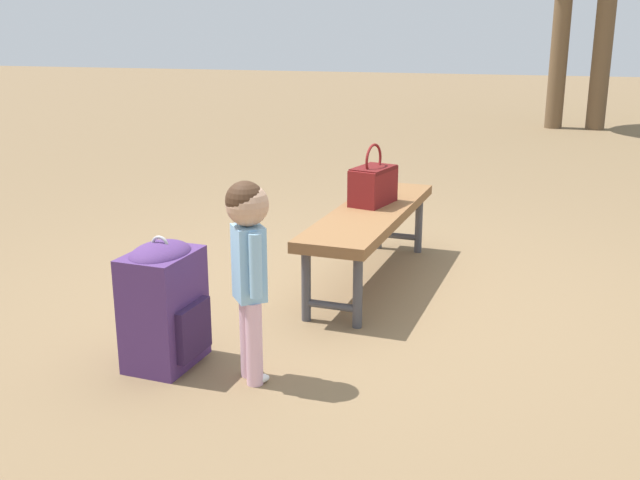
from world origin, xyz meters
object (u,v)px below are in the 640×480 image
(handbag, at_px, (373,183))
(park_bench, at_px, (370,219))
(backpack_large, at_px, (164,301))
(child_standing, at_px, (248,251))

(handbag, bearing_deg, park_bench, 7.13)
(handbag, distance_m, backpack_large, 1.65)
(park_bench, distance_m, handbag, 0.23)
(park_bench, height_order, child_standing, child_standing)
(child_standing, bearing_deg, park_bench, 171.19)
(park_bench, relative_size, backpack_large, 2.67)
(park_bench, height_order, handbag, handbag)
(park_bench, relative_size, child_standing, 1.83)
(park_bench, distance_m, child_standing, 1.44)
(park_bench, relative_size, handbag, 4.41)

